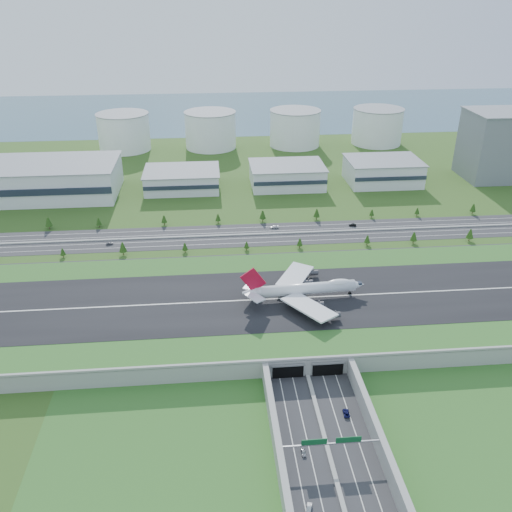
{
  "coord_description": "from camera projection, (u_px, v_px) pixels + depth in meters",
  "views": [
    {
      "loc": [
        -38.23,
        -229.29,
        149.53
      ],
      "look_at": [
        -14.32,
        35.0,
        14.82
      ],
      "focal_mm": 38.0,
      "sensor_mm": 36.0,
      "label": 1
    }
  ],
  "objects": [
    {
      "name": "ground",
      "position": [
        290.0,
        312.0,
        274.38
      ],
      "size": [
        1200.0,
        1200.0,
        0.0
      ],
      "primitive_type": "plane",
      "color": "#2A4716",
      "rests_on": "ground"
    },
    {
      "name": "airfield_deck",
      "position": [
        291.0,
        305.0,
        272.43
      ],
      "size": [
        520.0,
        100.0,
        9.2
      ],
      "color": "gray",
      "rests_on": "ground"
    },
    {
      "name": "underpass_road",
      "position": [
        333.0,
        462.0,
        184.53
      ],
      "size": [
        38.8,
        120.4,
        8.0
      ],
      "color": "#28282B",
      "rests_on": "ground"
    },
    {
      "name": "sign_gantry_near",
      "position": [
        331.0,
        444.0,
        186.82
      ],
      "size": [
        38.7,
        0.7,
        9.8
      ],
      "color": "gray",
      "rests_on": "ground"
    },
    {
      "name": "north_expressway",
      "position": [
        269.0,
        234.0,
        358.72
      ],
      "size": [
        560.0,
        36.0,
        0.12
      ],
      "primitive_type": "cube",
      "color": "#28282B",
      "rests_on": "ground"
    },
    {
      "name": "tree_row",
      "position": [
        264.0,
        228.0,
        356.81
      ],
      "size": [
        498.9,
        48.74,
        8.49
      ],
      "color": "#3D2819",
      "rests_on": "ground"
    },
    {
      "name": "hangar_west",
      "position": [
        39.0,
        180.0,
        419.35
      ],
      "size": [
        120.0,
        60.0,
        25.0
      ],
      "primitive_type": "cube",
      "color": "white",
      "rests_on": "ground"
    },
    {
      "name": "hangar_mid_a",
      "position": [
        182.0,
        180.0,
        434.89
      ],
      "size": [
        58.0,
        42.0,
        15.0
      ],
      "primitive_type": "cube",
      "color": "white",
      "rests_on": "ground"
    },
    {
      "name": "hangar_mid_b",
      "position": [
        287.0,
        175.0,
        441.27
      ],
      "size": [
        58.0,
        42.0,
        17.0
      ],
      "primitive_type": "cube",
      "color": "white",
      "rests_on": "ground"
    },
    {
      "name": "hangar_mid_c",
      "position": [
        383.0,
        171.0,
        447.25
      ],
      "size": [
        58.0,
        42.0,
        19.0
      ],
      "primitive_type": "cube",
      "color": "white",
      "rests_on": "ground"
    },
    {
      "name": "office_tower",
      "position": [
        494.0,
        146.0,
        451.17
      ],
      "size": [
        46.0,
        46.0,
        55.0
      ],
      "primitive_type": "cube",
      "color": "slate",
      "rests_on": "ground"
    },
    {
      "name": "fuel_tank_a",
      "position": [
        124.0,
        132.0,
        532.12
      ],
      "size": [
        50.0,
        50.0,
        35.0
      ],
      "primitive_type": "cylinder",
      "color": "white",
      "rests_on": "ground"
    },
    {
      "name": "fuel_tank_b",
      "position": [
        210.0,
        130.0,
        538.95
      ],
      "size": [
        50.0,
        50.0,
        35.0
      ],
      "primitive_type": "cylinder",
      "color": "white",
      "rests_on": "ground"
    },
    {
      "name": "fuel_tank_c",
      "position": [
        295.0,
        128.0,
        545.78
      ],
      "size": [
        50.0,
        50.0,
        35.0
      ],
      "primitive_type": "cylinder",
      "color": "white",
      "rests_on": "ground"
    },
    {
      "name": "fuel_tank_d",
      "position": [
        377.0,
        126.0,
        552.61
      ],
      "size": [
        50.0,
        50.0,
        35.0
      ],
      "primitive_type": "cylinder",
      "color": "white",
      "rests_on": "ground"
    },
    {
      "name": "bay_water",
      "position": [
        236.0,
        111.0,
        700.64
      ],
      "size": [
        1200.0,
        260.0,
        0.06
      ],
      "primitive_type": "cube",
      "color": "#3C6072",
      "rests_on": "ground"
    },
    {
      "name": "boeing_747",
      "position": [
        304.0,
        289.0,
        268.32
      ],
      "size": [
        63.24,
        59.65,
        19.54
      ],
      "rotation": [
        0.0,
        0.0,
        0.06
      ],
      "color": "silver",
      "rests_on": "airfield_deck"
    },
    {
      "name": "car_0",
      "position": [
        304.0,
        452.0,
        191.49
      ],
      "size": [
        1.57,
        3.87,
        1.32
      ],
      "primitive_type": "imported",
      "rotation": [
        0.0,
        0.0,
        -0.01
      ],
      "color": "#A7A6AA",
      "rests_on": "ground"
    },
    {
      "name": "car_1",
      "position": [
        309.0,
        508.0,
        171.07
      ],
      "size": [
        2.74,
        4.55,
        1.42
      ],
      "primitive_type": "imported",
      "rotation": [
        0.0,
        0.0,
        -0.31
      ],
      "color": "silver",
      "rests_on": "ground"
    },
    {
      "name": "car_2",
      "position": [
        346.0,
        413.0,
        208.99
      ],
      "size": [
        2.59,
        5.14,
        1.39
      ],
      "primitive_type": "imported",
      "rotation": [
        0.0,
        0.0,
        3.09
      ],
      "color": "#0C0E3F",
      "rests_on": "ground"
    },
    {
      "name": "car_4",
      "position": [
        110.0,
        244.0,
        344.07
      ],
      "size": [
        4.74,
        2.78,
        1.52
      ],
      "primitive_type": "imported",
      "rotation": [
        0.0,
        0.0,
        1.81
      ],
      "color": "slate",
      "rests_on": "ground"
    },
    {
      "name": "car_5",
      "position": [
        353.0,
        225.0,
        370.2
      ],
      "size": [
        5.12,
        2.56,
        1.61
      ],
      "primitive_type": "imported",
      "rotation": [
        0.0,
        0.0,
        -1.75
      ],
      "color": "black",
      "rests_on": "ground"
    },
    {
      "name": "car_7",
      "position": [
        274.0,
        227.0,
        367.34
      ],
      "size": [
        6.0,
        2.61,
        1.72
      ],
      "primitive_type": "imported",
      "rotation": [
        0.0,
        0.0,
        -1.54
      ],
      "color": "white",
      "rests_on": "ground"
    }
  ]
}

